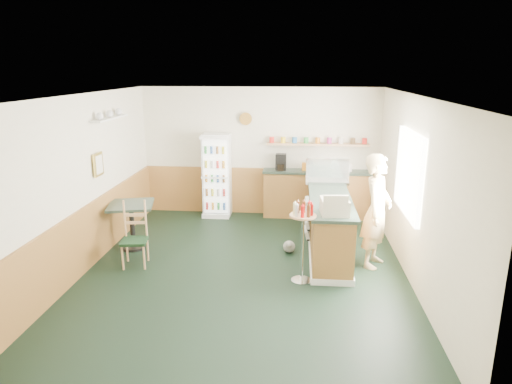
# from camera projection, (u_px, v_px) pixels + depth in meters

# --- Properties ---
(ground) EXTENTS (6.00, 6.00, 0.00)m
(ground) POSITION_uv_depth(u_px,v_px,m) (244.00, 271.00, 7.16)
(ground) COLOR black
(ground) RESTS_ON ground
(room_envelope) EXTENTS (5.04, 6.02, 2.72)m
(room_envelope) POSITION_uv_depth(u_px,v_px,m) (235.00, 166.00, 7.48)
(room_envelope) COLOR beige
(room_envelope) RESTS_ON ground
(service_counter) EXTENTS (0.68, 3.01, 1.01)m
(service_counter) POSITION_uv_depth(u_px,v_px,m) (328.00, 223.00, 7.95)
(service_counter) COLOR #A66F35
(service_counter) RESTS_ON ground
(back_counter) EXTENTS (2.24, 0.42, 1.69)m
(back_counter) POSITION_uv_depth(u_px,v_px,m) (315.00, 192.00, 9.60)
(back_counter) COLOR #A66F35
(back_counter) RESTS_ON ground
(drinks_fridge) EXTENTS (0.58, 0.52, 1.76)m
(drinks_fridge) POSITION_uv_depth(u_px,v_px,m) (217.00, 175.00, 9.64)
(drinks_fridge) COLOR white
(drinks_fridge) RESTS_ON ground
(display_case) EXTENTS (0.79, 0.41, 0.45)m
(display_case) POSITION_uv_depth(u_px,v_px,m) (327.00, 171.00, 8.42)
(display_case) COLOR silver
(display_case) RESTS_ON service_counter
(cash_register) EXTENTS (0.42, 0.44, 0.23)m
(cash_register) POSITION_uv_depth(u_px,v_px,m) (335.00, 206.00, 6.65)
(cash_register) COLOR beige
(cash_register) RESTS_ON service_counter
(shopkeeper) EXTENTS (0.64, 0.73, 1.82)m
(shopkeeper) POSITION_uv_depth(u_px,v_px,m) (377.00, 211.00, 7.13)
(shopkeeper) COLOR tan
(shopkeeper) RESTS_ON ground
(condiment_stand) EXTENTS (0.39, 0.39, 1.21)m
(condiment_stand) POSITION_uv_depth(u_px,v_px,m) (303.00, 230.00, 6.60)
(condiment_stand) COLOR silver
(condiment_stand) RESTS_ON ground
(newspaper_rack) EXTENTS (0.09, 0.43, 0.69)m
(newspaper_rack) POSITION_uv_depth(u_px,v_px,m) (308.00, 218.00, 7.85)
(newspaper_rack) COLOR black
(newspaper_rack) RESTS_ON ground
(cafe_table) EXTENTS (0.89, 0.89, 0.82)m
(cafe_table) POSITION_uv_depth(u_px,v_px,m) (132.00, 217.00, 7.90)
(cafe_table) COLOR black
(cafe_table) RESTS_ON ground
(cafe_chair) EXTENTS (0.44, 0.44, 1.04)m
(cafe_chair) POSITION_uv_depth(u_px,v_px,m) (136.00, 232.00, 7.29)
(cafe_chair) COLOR black
(cafe_chair) RESTS_ON ground
(dog_doorstop) EXTENTS (0.21, 0.27, 0.25)m
(dog_doorstop) POSITION_uv_depth(u_px,v_px,m) (289.00, 246.00, 7.82)
(dog_doorstop) COLOR gray
(dog_doorstop) RESTS_ON ground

